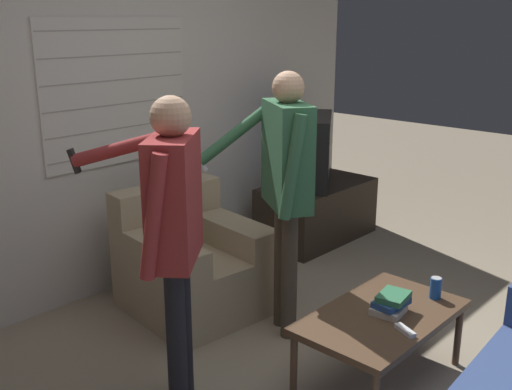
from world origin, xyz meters
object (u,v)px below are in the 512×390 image
Objects in this scene: person_left_standing at (172,219)px; soda_can at (436,288)px; coffee_table at (382,320)px; person_right_standing at (285,173)px; armchair_beige at (191,263)px; book_stack at (391,303)px; spare_remote at (405,330)px; tv at (318,150)px.

soda_can is (1.26, -0.78, -0.55)m from person_left_standing.
person_right_standing reaches higher than coffee_table.
armchair_beige reaches higher than coffee_table.
coffee_table is at bearing 146.98° from book_stack.
spare_remote reaches higher than coffee_table.
person_right_standing is at bearing 110.75° from armchair_beige.
person_right_standing is (-1.49, -0.87, 0.23)m from tv.
person_right_standing reaches higher than armchair_beige.
person_right_standing is at bearing -33.06° from person_left_standing.
coffee_table is 1.29m from person_left_standing.
coffee_table is 0.22m from spare_remote.
coffee_table is 0.11m from book_stack.
person_left_standing is 0.97× the size of person_right_standing.
soda_can reaches higher than coffee_table.
armchair_beige is 0.57× the size of person_right_standing.
person_left_standing is 1.58m from soda_can.
armchair_beige is 1.65m from spare_remote.
person_right_standing is 7.32× the size of book_stack.
tv is 2.64m from person_left_standing.
tv is (1.55, 1.63, 0.45)m from coffee_table.
tv is at bearing -17.43° from person_left_standing.
armchair_beige is at bearing 95.99° from book_stack.
person_left_standing is (-0.78, -0.79, 0.71)m from armchair_beige.
armchair_beige is 7.54× the size of soda_can.
person_left_standing reaches higher than armchair_beige.
tv is 0.46× the size of person_right_standing.
armchair_beige is 7.02× the size of spare_remote.
tv is (1.67, 0.18, 0.51)m from armchair_beige.
spare_remote is (-0.10, -0.19, 0.05)m from coffee_table.
coffee_table is at bearing -152.02° from person_right_standing.
tv is 1.74m from person_right_standing.
book_stack is at bearing -148.87° from person_right_standing.
armchair_beige reaches higher than spare_remote.
person_left_standing is (-2.45, -0.97, 0.20)m from tv.
tv is at bearing -26.66° from person_right_standing.
armchair_beige is at bearing 94.50° from coffee_table.
book_stack reaches higher than spare_remote.
armchair_beige is at bearing -28.81° from tv.
person_left_standing is at bearing 143.87° from book_stack.
person_right_standing is (0.07, 0.76, 0.68)m from coffee_table.
armchair_beige is 1.02m from person_right_standing.
person_left_standing reaches higher than coffee_table.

